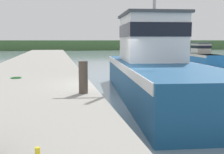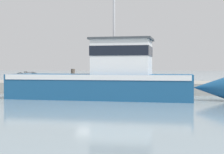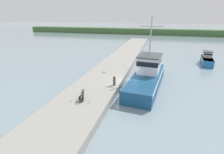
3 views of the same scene
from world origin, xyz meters
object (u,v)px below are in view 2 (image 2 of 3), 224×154
(bicycle_touring, at_px, (25,77))
(water_bottle_on_curb, at_px, (22,80))
(water_bottle_by_bike, at_px, (14,81))
(fishing_boat_main, at_px, (110,77))
(mooring_post, at_px, (73,76))

(bicycle_touring, relative_size, water_bottle_on_curb, 8.01)
(bicycle_touring, bearing_deg, water_bottle_by_bike, -44.63)
(water_bottle_by_bike, distance_m, water_bottle_on_curb, 1.73)
(fishing_boat_main, height_order, bicycle_touring, fishing_boat_main)
(water_bottle_on_curb, bearing_deg, fishing_boat_main, 51.78)
(fishing_boat_main, height_order, mooring_post, fishing_boat_main)
(fishing_boat_main, bearing_deg, mooring_post, -132.26)
(mooring_post, height_order, water_bottle_by_bike, mooring_post)
(fishing_boat_main, relative_size, bicycle_touring, 7.74)
(mooring_post, distance_m, water_bottle_by_bike, 4.95)
(bicycle_touring, height_order, water_bottle_by_bike, bicycle_touring)
(bicycle_touring, relative_size, water_bottle_by_bike, 9.52)
(bicycle_touring, distance_m, water_bottle_on_curb, 1.05)
(mooring_post, relative_size, water_bottle_on_curb, 4.67)
(bicycle_touring, xyz_separation_m, water_bottle_on_curb, (-0.83, -0.59, -0.25))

